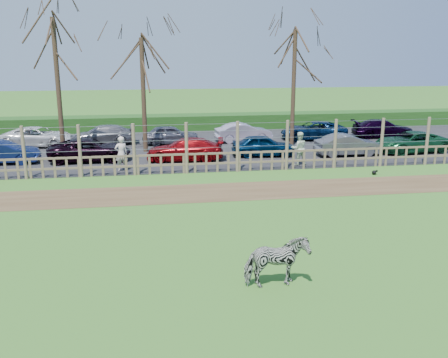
{
  "coord_description": "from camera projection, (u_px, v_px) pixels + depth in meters",
  "views": [
    {
      "loc": [
        -1.74,
        -15.65,
        5.93
      ],
      "look_at": [
        1.0,
        2.5,
        1.1
      ],
      "focal_mm": 40.0,
      "sensor_mm": 36.0,
      "label": 1
    }
  ],
  "objects": [
    {
      "name": "ground",
      "position": [
        206.0,
        231.0,
        16.72
      ],
      "size": [
        120.0,
        120.0,
        0.0
      ],
      "primitive_type": "plane",
      "color": "#509D38",
      "rests_on": "ground"
    },
    {
      "name": "car_3",
      "position": [
        185.0,
        149.0,
        26.85
      ],
      "size": [
        4.32,
        2.2,
        1.2
      ],
      "primitive_type": "imported",
      "rotation": [
        0.0,
        0.0,
        4.58
      ],
      "color": "maroon",
      "rests_on": "asphalt"
    },
    {
      "name": "zebra",
      "position": [
        276.0,
        262.0,
        12.62
      ],
      "size": [
        1.67,
        0.89,
        1.36
      ],
      "primitive_type": "imported",
      "rotation": [
        0.0,
        0.0,
        1.67
      ],
      "color": "gray",
      "rests_on": "ground"
    },
    {
      "name": "visitor_b",
      "position": [
        299.0,
        148.0,
        25.77
      ],
      "size": [
        0.84,
        0.66,
        1.72
      ],
      "primitive_type": "imported",
      "rotation": [
        0.0,
        0.0,
        3.14
      ],
      "color": "beige",
      "rests_on": "asphalt"
    },
    {
      "name": "crow",
      "position": [
        374.0,
        172.0,
        24.07
      ],
      "size": [
        0.29,
        0.21,
        0.23
      ],
      "color": "black",
      "rests_on": "ground"
    },
    {
      "name": "asphalt",
      "position": [
        179.0,
        147.0,
        30.58
      ],
      "size": [
        44.0,
        13.0,
        0.04
      ],
      "primitive_type": "cube",
      "color": "#232326",
      "rests_on": "ground"
    },
    {
      "name": "car_12",
      "position": [
        314.0,
        130.0,
        33.03
      ],
      "size": [
        4.54,
        2.53,
        1.2
      ],
      "primitive_type": "imported",
      "rotation": [
        0.0,
        0.0,
        4.58
      ],
      "color": "#071C3D",
      "rests_on": "asphalt"
    },
    {
      "name": "tree_left",
      "position": [
        55.0,
        54.0,
        26.31
      ],
      "size": [
        4.8,
        4.8,
        7.88
      ],
      "color": "#3D2B1E",
      "rests_on": "ground"
    },
    {
      "name": "car_11",
      "position": [
        243.0,
        132.0,
        32.27
      ],
      "size": [
        3.76,
        1.65,
        1.2
      ],
      "primitive_type": "imported",
      "rotation": [
        0.0,
        0.0,
        1.68
      ],
      "color": "#C3B2C9",
      "rests_on": "asphalt"
    },
    {
      "name": "car_2",
      "position": [
        90.0,
        150.0,
        26.73
      ],
      "size": [
        4.35,
        2.06,
        1.2
      ],
      "primitive_type": "imported",
      "rotation": [
        0.0,
        0.0,
        1.59
      ],
      "color": "black",
      "rests_on": "asphalt"
    },
    {
      "name": "car_5",
      "position": [
        348.0,
        145.0,
        28.09
      ],
      "size": [
        3.68,
        1.38,
        1.2
      ],
      "primitive_type": "imported",
      "rotation": [
        0.0,
        0.0,
        1.6
      ],
      "color": "#58585F",
      "rests_on": "asphalt"
    },
    {
      "name": "car_13",
      "position": [
        383.0,
        129.0,
        33.8
      ],
      "size": [
        4.31,
        2.18,
        1.2
      ],
      "primitive_type": "imported",
      "rotation": [
        0.0,
        0.0,
        1.45
      ],
      "color": "black",
      "rests_on": "asphalt"
    },
    {
      "name": "car_9",
      "position": [
        102.0,
        135.0,
        31.33
      ],
      "size": [
        4.19,
        1.82,
        1.2
      ],
      "primitive_type": "imported",
      "rotation": [
        0.0,
        0.0,
        4.75
      ],
      "color": "slate",
      "rests_on": "asphalt"
    },
    {
      "name": "car_1",
      "position": [
        3.0,
        152.0,
        26.07
      ],
      "size": [
        3.67,
        1.34,
        1.2
      ],
      "primitive_type": "imported",
      "rotation": [
        0.0,
        0.0,
        1.59
      ],
      "color": "#101D50",
      "rests_on": "asphalt"
    },
    {
      "name": "car_6",
      "position": [
        411.0,
        142.0,
        28.98
      ],
      "size": [
        4.54,
        2.54,
        1.2
      ],
      "primitive_type": "imported",
      "rotation": [
        0.0,
        0.0,
        4.84
      ],
      "color": "#144C2A",
      "rests_on": "asphalt"
    },
    {
      "name": "car_10",
      "position": [
        171.0,
        135.0,
        31.44
      ],
      "size": [
        3.59,
        1.59,
        1.2
      ],
      "primitive_type": "imported",
      "rotation": [
        0.0,
        0.0,
        1.62
      ],
      "color": "#585765",
      "rests_on": "asphalt"
    },
    {
      "name": "car_4",
      "position": [
        263.0,
        145.0,
        27.95
      ],
      "size": [
        3.62,
        1.68,
        1.2
      ],
      "primitive_type": "imported",
      "rotation": [
        0.0,
        0.0,
        1.5
      ],
      "color": "#041F3F",
      "rests_on": "asphalt"
    },
    {
      "name": "dirt_strip",
      "position": [
        194.0,
        193.0,
        21.02
      ],
      "size": [
        34.0,
        2.8,
        0.01
      ],
      "primitive_type": "cube",
      "color": "brown",
      "rests_on": "ground"
    },
    {
      "name": "car_8",
      "position": [
        38.0,
        137.0,
        30.7
      ],
      "size": [
        4.53,
        2.52,
        1.2
      ],
      "primitive_type": "imported",
      "rotation": [
        0.0,
        0.0,
        1.44
      ],
      "color": "white",
      "rests_on": "asphalt"
    },
    {
      "name": "visitor_a",
      "position": [
        121.0,
        154.0,
        24.51
      ],
      "size": [
        0.72,
        0.57,
        1.72
      ],
      "primitive_type": "imported",
      "rotation": [
        0.0,
        0.0,
        3.42
      ],
      "color": "beige",
      "rests_on": "asphalt"
    },
    {
      "name": "fence",
      "position": [
        187.0,
        157.0,
        24.17
      ],
      "size": [
        30.16,
        0.16,
        2.5
      ],
      "color": "brown",
      "rests_on": "ground"
    },
    {
      "name": "hedge",
      "position": [
        173.0,
        123.0,
        37.14
      ],
      "size": [
        46.0,
        2.0,
        1.1
      ],
      "primitive_type": "cube",
      "color": "#1E4716",
      "rests_on": "ground"
    },
    {
      "name": "tree_right",
      "position": [
        294.0,
        60.0,
        29.79
      ],
      "size": [
        4.8,
        4.8,
        7.35
      ],
      "color": "#3D2B1E",
      "rests_on": "ground"
    },
    {
      "name": "tree_mid",
      "position": [
        142.0,
        67.0,
        28.1
      ],
      "size": [
        4.8,
        4.8,
        6.83
      ],
      "color": "#3D2B1E",
      "rests_on": "ground"
    }
  ]
}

